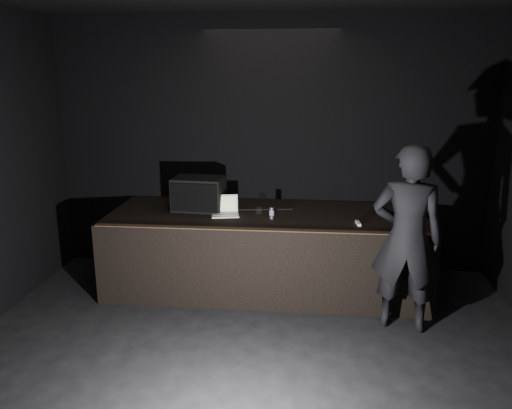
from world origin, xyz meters
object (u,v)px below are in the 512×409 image
Objects in this scene: laptop at (225,210)px; stage_riser at (266,250)px; person at (407,238)px; stage_monitor at (199,194)px; beer_can at (272,213)px.

stage_riser is at bearing -0.30° from laptop.
stage_riser is 1.92m from person.
beer_can is (0.98, -0.33, -0.14)m from stage_monitor.
beer_can is (0.60, -0.14, 0.01)m from laptop.
laptop is 2.74× the size of beer_can.
person reaches higher than stage_riser.
stage_monitor is at bearing 161.18° from beer_can.
stage_monitor reaches higher than stage_riser.
laptop is at bearing -169.03° from stage_riser.
beer_can is at bearing -14.27° from person.
beer_can is 0.07× the size of person.
person reaches higher than beer_can.
person is at bearing -18.67° from stage_monitor.
stage_monitor is at bearing 173.76° from stage_riser.
stage_monitor is (-0.89, 0.10, 0.71)m from stage_riser.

